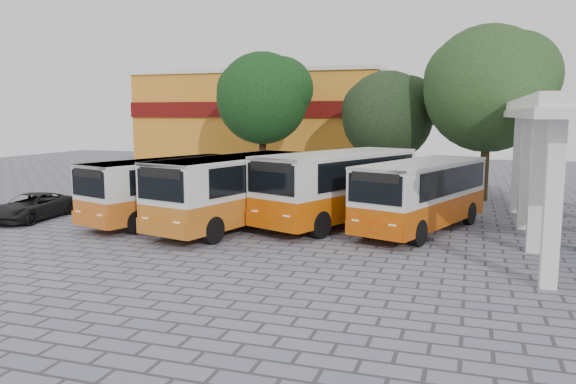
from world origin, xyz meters
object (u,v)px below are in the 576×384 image
(bus_centre_left, at_px, (234,187))
(parked_car, at_px, (31,207))
(bus_far_right, at_px, (422,191))
(bus_far_left, at_px, (166,186))
(bus_centre_right, at_px, (338,183))

(bus_centre_left, xyz_separation_m, parked_car, (-9.70, -1.08, -1.17))
(bus_far_right, distance_m, parked_car, 17.60)
(bus_far_left, height_order, bus_centre_left, bus_centre_left)
(bus_far_left, bearing_deg, bus_centre_left, 12.51)
(parked_car, bearing_deg, bus_far_left, 8.99)
(bus_far_left, xyz_separation_m, bus_centre_left, (3.52, -0.41, 0.14))
(parked_car, bearing_deg, bus_centre_right, 9.32)
(bus_far_left, height_order, bus_centre_right, bus_centre_right)
(bus_far_right, bearing_deg, parked_car, -150.49)
(bus_far_right, bearing_deg, bus_centre_right, -166.54)
(bus_centre_left, bearing_deg, bus_centre_right, 45.06)
(bus_centre_right, xyz_separation_m, parked_car, (-13.67, -3.39, -1.23))
(bus_far_left, xyz_separation_m, parked_car, (-6.17, -1.49, -1.03))
(bus_far_left, xyz_separation_m, bus_centre_right, (7.50, 1.90, 0.20))
(parked_car, bearing_deg, bus_centre_left, 1.77)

